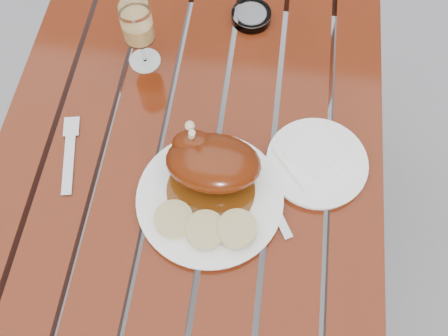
# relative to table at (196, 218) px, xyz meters

# --- Properties ---
(ground) EXTENTS (60.00, 60.00, 0.00)m
(ground) POSITION_rel_table_xyz_m (0.00, 0.00, -0.38)
(ground) COLOR slate
(ground) RESTS_ON ground
(table) EXTENTS (0.80, 1.20, 0.75)m
(table) POSITION_rel_table_xyz_m (0.00, 0.00, 0.00)
(table) COLOR maroon
(table) RESTS_ON ground
(dinner_plate) EXTENTS (0.30, 0.30, 0.02)m
(dinner_plate) POSITION_rel_table_xyz_m (0.06, -0.10, 0.38)
(dinner_plate) COLOR white
(dinner_plate) RESTS_ON table
(roast_duck) EXTENTS (0.18, 0.18, 0.13)m
(roast_duck) POSITION_rel_table_xyz_m (0.06, -0.05, 0.44)
(roast_duck) COLOR #5C2C0A
(roast_duck) RESTS_ON dinner_plate
(bread_dumplings) EXTENTS (0.19, 0.09, 0.02)m
(bread_dumplings) POSITION_rel_table_xyz_m (0.06, -0.16, 0.41)
(bread_dumplings) COLOR tan
(bread_dumplings) RESTS_ON dinner_plate
(wine_glass) EXTENTS (0.07, 0.07, 0.17)m
(wine_glass) POSITION_rel_table_xyz_m (-0.13, 0.22, 0.46)
(wine_glass) COLOR #F8C570
(wine_glass) RESTS_ON table
(side_plate) EXTENTS (0.25, 0.25, 0.02)m
(side_plate) POSITION_rel_table_xyz_m (0.26, 0.01, 0.38)
(side_plate) COLOR white
(side_plate) RESTS_ON table
(napkin) EXTENTS (0.17, 0.17, 0.01)m
(napkin) POSITION_rel_table_xyz_m (0.25, 0.02, 0.40)
(napkin) COLOR white
(napkin) RESTS_ON side_plate
(ashtray) EXTENTS (0.11, 0.11, 0.02)m
(ashtray) POSITION_rel_table_xyz_m (0.09, 0.38, 0.39)
(ashtray) COLOR #B2B7BC
(ashtray) RESTS_ON table
(fork) EXTENTS (0.05, 0.17, 0.01)m
(fork) POSITION_rel_table_xyz_m (-0.24, -0.04, 0.38)
(fork) COLOR gray
(fork) RESTS_ON table
(knife) EXTENTS (0.10, 0.16, 0.01)m
(knife) POSITION_rel_table_xyz_m (0.18, -0.08, 0.38)
(knife) COLOR gray
(knife) RESTS_ON table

